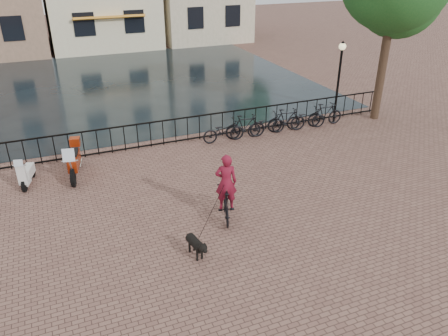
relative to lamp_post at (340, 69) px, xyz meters
name	(u,v)px	position (x,y,z in m)	size (l,w,h in m)	color
ground	(270,262)	(-7.20, -7.60, -2.38)	(100.00, 100.00, 0.00)	brown
canal_water	(129,83)	(-7.20, 9.70, -2.38)	(20.00, 20.00, 0.00)	black
railing	(175,131)	(-7.20, 0.40, -1.87)	(20.00, 0.05, 1.02)	black
lamp_post	(340,69)	(0.00, 0.00, 0.00)	(0.30, 0.30, 3.45)	black
cyclist	(226,191)	(-7.45, -5.34, -1.50)	(0.99, 1.76, 2.32)	black
dog	(195,246)	(-8.81, -6.65, -2.08)	(0.43, 0.92, 0.60)	black
motorcycle	(74,157)	(-11.15, -1.01, -1.68)	(0.83, 2.00, 1.39)	#96260A
scooter	(26,168)	(-12.64, -1.03, -1.80)	(0.67, 1.30, 1.16)	silver
parked_bike_0	(224,131)	(-5.40, -0.20, -1.93)	(0.60, 1.72, 0.90)	black
parked_bike_1	(245,127)	(-4.45, -0.20, -1.88)	(0.47, 1.66, 1.00)	black
parked_bike_2	(266,124)	(-3.50, -0.20, -1.93)	(0.60, 1.72, 0.90)	black
parked_bike_3	(287,120)	(-2.55, -0.20, -1.88)	(0.47, 1.66, 1.00)	black
parked_bike_4	(306,118)	(-1.60, -0.20, -1.93)	(0.60, 1.72, 0.90)	black
parked_bike_5	(325,114)	(-0.65, -0.20, -1.88)	(0.47, 1.66, 1.00)	black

